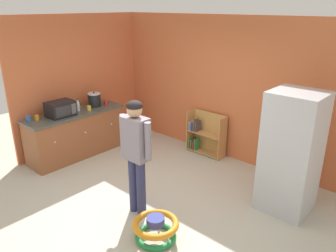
# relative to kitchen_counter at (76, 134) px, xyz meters

# --- Properties ---
(ground_plane) EXTENTS (12.00, 12.00, 0.00)m
(ground_plane) POSITION_rel_kitchen_counter_xyz_m (2.20, -0.35, -0.45)
(ground_plane) COLOR beige
(ground_plane) RESTS_ON ground
(back_wall) EXTENTS (5.20, 0.06, 2.70)m
(back_wall) POSITION_rel_kitchen_counter_xyz_m (2.20, 1.98, 0.90)
(back_wall) COLOR #CB663B
(back_wall) RESTS_ON ground
(left_side_wall) EXTENTS (0.06, 2.99, 2.70)m
(left_side_wall) POSITION_rel_kitchen_counter_xyz_m (-0.43, 0.45, 0.90)
(left_side_wall) COLOR #CE663D
(left_side_wall) RESTS_ON ground
(kitchen_counter) EXTENTS (0.65, 1.96, 0.90)m
(kitchen_counter) POSITION_rel_kitchen_counter_xyz_m (0.00, 0.00, 0.00)
(kitchen_counter) COLOR brown
(kitchen_counter) RESTS_ON ground
(refrigerator) EXTENTS (0.73, 0.68, 1.78)m
(refrigerator) POSITION_rel_kitchen_counter_xyz_m (3.88, 1.01, 0.44)
(refrigerator) COLOR #B7BABF
(refrigerator) RESTS_ON ground
(bookshelf) EXTENTS (0.80, 0.28, 0.85)m
(bookshelf) POSITION_rel_kitchen_counter_xyz_m (1.84, 1.80, -0.08)
(bookshelf) COLOR tan
(bookshelf) RESTS_ON ground
(standing_person) EXTENTS (0.57, 0.22, 1.69)m
(standing_person) POSITION_rel_kitchen_counter_xyz_m (2.35, -0.54, 0.57)
(standing_person) COLOR #303256
(standing_person) RESTS_ON ground
(baby_walker) EXTENTS (0.60, 0.60, 0.32)m
(baby_walker) POSITION_rel_kitchen_counter_xyz_m (2.95, -0.79, -0.29)
(baby_walker) COLOR #218B43
(baby_walker) RESTS_ON ground
(microwave) EXTENTS (0.37, 0.48, 0.28)m
(microwave) POSITION_rel_kitchen_counter_xyz_m (0.02, -0.29, 0.59)
(microwave) COLOR black
(microwave) RESTS_ON kitchen_counter
(crock_pot) EXTENTS (0.26, 0.26, 0.30)m
(crock_pot) POSITION_rel_kitchen_counter_xyz_m (-0.03, 0.51, 0.59)
(crock_pot) COLOR black
(crock_pot) RESTS_ON kitchen_counter
(banana_bunch) EXTENTS (0.12, 0.16, 0.04)m
(banana_bunch) POSITION_rel_kitchen_counter_xyz_m (-0.15, 0.17, 0.48)
(banana_bunch) COLOR yellow
(banana_bunch) RESTS_ON kitchen_counter
(clear_bottle) EXTENTS (0.07, 0.07, 0.25)m
(clear_bottle) POSITION_rel_kitchen_counter_xyz_m (-0.01, 0.10, 0.55)
(clear_bottle) COLOR silver
(clear_bottle) RESTS_ON kitchen_counter
(green_cup) EXTENTS (0.08, 0.08, 0.09)m
(green_cup) POSITION_rel_kitchen_counter_xyz_m (-0.20, -0.04, 0.50)
(green_cup) COLOR green
(green_cup) RESTS_ON kitchen_counter
(orange_cup) EXTENTS (0.08, 0.08, 0.09)m
(orange_cup) POSITION_rel_kitchen_counter_xyz_m (-0.09, -0.71, 0.50)
(orange_cup) COLOR orange
(orange_cup) RESTS_ON kitchen_counter
(blue_cup) EXTENTS (0.08, 0.08, 0.09)m
(blue_cup) POSITION_rel_kitchen_counter_xyz_m (-0.16, -0.84, 0.50)
(blue_cup) COLOR #3562BD
(blue_cup) RESTS_ON kitchen_counter
(yellow_cup) EXTENTS (0.08, 0.08, 0.09)m
(yellow_cup) POSITION_rel_kitchen_counter_xyz_m (0.13, 0.26, 0.50)
(yellow_cup) COLOR yellow
(yellow_cup) RESTS_ON kitchen_counter
(red_cup) EXTENTS (0.08, 0.08, 0.09)m
(red_cup) POSITION_rel_kitchen_counter_xyz_m (0.07, 0.73, 0.50)
(red_cup) COLOR red
(red_cup) RESTS_ON kitchen_counter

